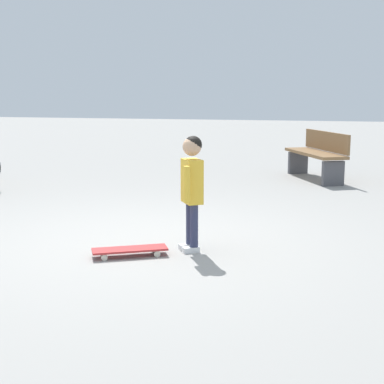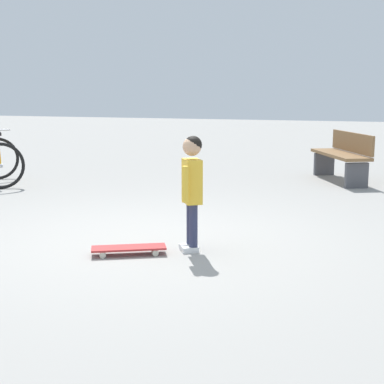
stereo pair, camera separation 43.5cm
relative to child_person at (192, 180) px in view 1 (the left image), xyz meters
name	(u,v)px [view 1 (the left image)]	position (x,y,z in m)	size (l,w,h in m)	color
ground_plane	(139,241)	(0.59, -0.19, -0.66)	(50.00, 50.00, 0.00)	gray
child_person	(192,180)	(0.00, 0.00, 0.00)	(0.26, 0.41, 1.06)	#2D3351
skateboard	(130,250)	(0.49, 0.32, -0.60)	(0.68, 0.48, 0.07)	#B22D2D
street_bench	(318,154)	(-0.93, -4.75, -0.23)	(1.12, 1.63, 0.80)	brown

